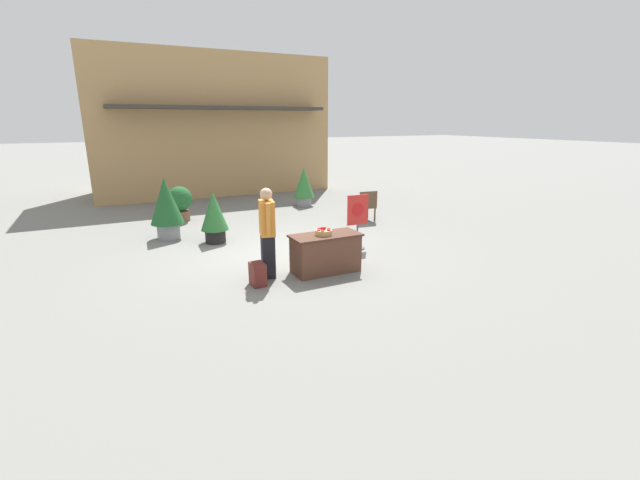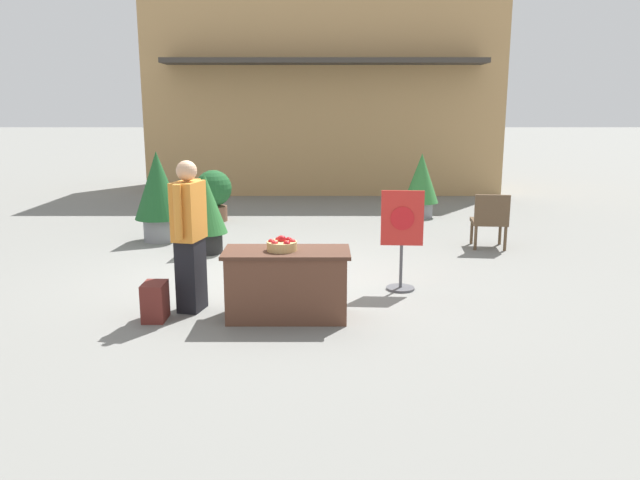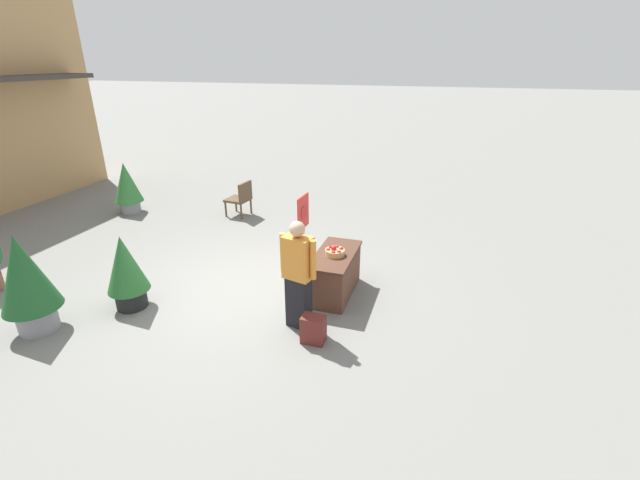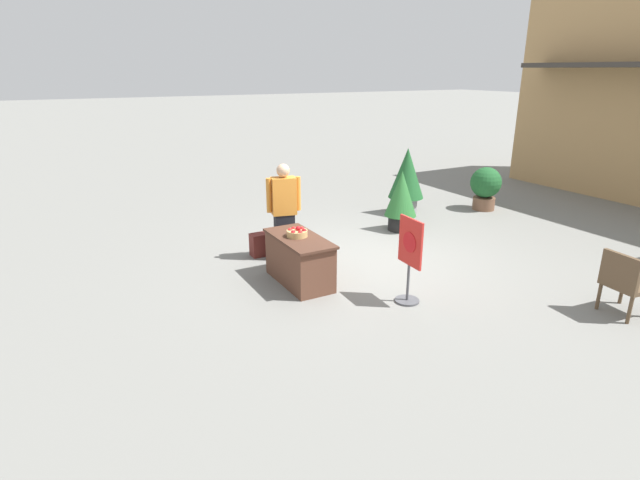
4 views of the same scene
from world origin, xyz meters
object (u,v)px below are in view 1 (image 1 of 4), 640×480
Objects in this scene: potted_plant_far_left at (166,205)px; potted_plant_far_right at (214,215)px; poster_board at (358,220)px; potted_plant_near_right at (304,185)px; potted_plant_near_left at (180,202)px; person_visitor at (267,232)px; apple_basket at (324,232)px; patio_chair at (366,204)px; backpack at (258,274)px; display_table at (326,253)px.

potted_plant_far_left reaches higher than potted_plant_far_right.
poster_board is 0.95× the size of potted_plant_near_right.
person_visitor is at bearing -83.12° from potted_plant_near_left.
apple_basket is 1.81m from poster_board.
backpack is at bearing 133.17° from patio_chair.
person_visitor is 1.35× the size of poster_board.
poster_board is at bearing 149.09° from patio_chair.
potted_plant_far_left is at bearing -108.03° from potted_plant_near_left.
backpack is 0.33× the size of potted_plant_far_right.
potted_plant_near_right is at bearing 25.84° from potted_plant_far_left.
potted_plant_near_left is (-0.68, 5.65, -0.30)m from person_visitor.
potted_plant_far_left reaches higher than patio_chair.
apple_basket is 0.32× the size of potted_plant_near_left.
potted_plant_near_left is (-1.79, 5.91, 0.20)m from display_table.
backpack is (-0.34, -0.34, -0.67)m from person_visitor.
backpack is 0.46× the size of patio_chair.
person_visitor reaches higher than potted_plant_near_right.
person_visitor is at bearing 132.42° from patio_chair.
apple_basket is 6.17m from potted_plant_near_left.
potted_plant_near_left is at bearing 93.31° from backpack.
apple_basket is at bearing -170.76° from display_table.
patio_chair is 0.68× the size of potted_plant_near_right.
potted_plant_far_right is at bearing -140.17° from potted_plant_near_right.
display_table is 3.43m from potted_plant_far_right.
person_visitor is at bearing 165.90° from apple_basket.
potted_plant_near_right reaches higher than potted_plant_near_left.
poster_board is at bearing 36.72° from apple_basket.
potted_plant_near_left is at bearing 109.98° from person_visitor.
potted_plant_far_left is (-0.62, -1.92, 0.29)m from potted_plant_near_left.
potted_plant_far_right is at bearing -122.26° from poster_board.
display_table is 0.45m from apple_basket.
potted_plant_near_right is at bearing 171.76° from poster_board.
potted_plant_far_left reaches higher than potted_plant_near_right.
poster_board is at bearing 37.48° from display_table.
potted_plant_near_right is at bearing 6.05° from potted_plant_near_left.
display_table is at bearing -111.29° from potted_plant_near_right.
potted_plant_near_left is 0.82× the size of potted_plant_far_right.
display_table is at bearing -73.18° from potted_plant_near_left.
poster_board is (1.44, 1.08, -0.15)m from apple_basket.
potted_plant_near_right is at bearing 68.71° from display_table.
potted_plant_near_left is at bearing 97.05° from potted_plant_far_right.
poster_board is at bearing -35.62° from potted_plant_far_right.
potted_plant_near_right is at bearing 39.83° from potted_plant_far_right.
apple_basket is at bearing -1.01° from person_visitor.
display_table is at bearing -58.90° from potted_plant_far_left.
apple_basket is 0.21× the size of potted_plant_far_left.
potted_plant_far_right reaches higher than display_table.
potted_plant_near_right reaches higher than patio_chair.
potted_plant_far_left is at bearing -154.16° from potted_plant_near_right.
patio_chair is at bearing 146.61° from poster_board.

